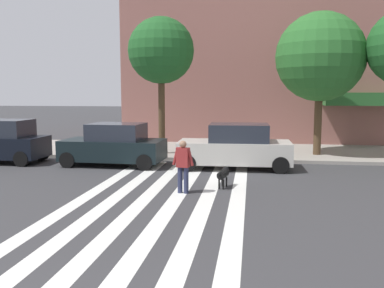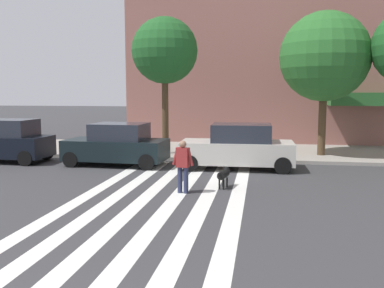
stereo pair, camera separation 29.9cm
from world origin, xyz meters
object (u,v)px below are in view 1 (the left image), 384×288
Objects in this scene: parked_car_third_in_line at (235,147)px; street_tree_middle at (320,57)px; street_tree_nearest at (161,51)px; pedestrian_dog_walker at (183,164)px; dog_on_leash at (223,174)px; parked_car_behind_first at (114,145)px.

parked_car_third_in_line is 6.38m from street_tree_middle.
parked_car_third_in_line is at bearing -37.15° from street_tree_nearest.
parked_car_third_in_line is 4.70m from pedestrian_dog_walker.
parked_car_third_in_line reaches higher than dog_on_leash.
parked_car_behind_first is 5.15m from parked_car_third_in_line.
pedestrian_dog_walker is at bearing -107.74° from parked_car_third_in_line.
street_tree_middle is at bearing 21.15° from parked_car_behind_first.
street_tree_nearest reaches higher than parked_car_behind_first.
street_tree_middle is 9.12m from dog_on_leash.
dog_on_leash is at bearing -94.05° from parked_car_third_in_line.
street_tree_nearest is (-3.68, 2.79, 4.17)m from parked_car_third_in_line.
parked_car_third_in_line is at bearing -137.48° from street_tree_middle.
pedestrian_dog_walker is (2.25, -7.27, -4.12)m from street_tree_nearest.
dog_on_leash is at bearing -119.84° from street_tree_middle.
street_tree_nearest is 8.55m from dog_on_leash.
pedestrian_dog_walker is at bearing -50.29° from parked_car_behind_first.
dog_on_leash is at bearing -61.53° from street_tree_nearest.
street_tree_middle is at bearing 60.16° from dog_on_leash.
parked_car_behind_first is at bearing -117.71° from street_tree_nearest.
pedestrian_dog_walker is (-1.43, -4.48, 0.04)m from parked_car_third_in_line.
street_tree_nearest is at bearing 118.47° from dog_on_leash.
parked_car_behind_first is at bearing 129.71° from pedestrian_dog_walker.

